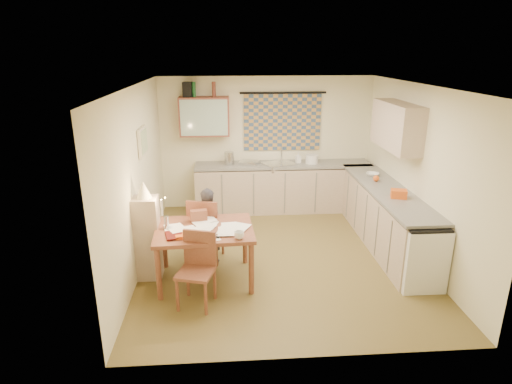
{
  "coord_description": "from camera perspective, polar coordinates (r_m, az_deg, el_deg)",
  "views": [
    {
      "loc": [
        -0.78,
        -5.77,
        2.96
      ],
      "look_at": [
        -0.34,
        0.2,
        0.96
      ],
      "focal_mm": 30.0,
      "sensor_mm": 36.0,
      "label": 1
    }
  ],
  "objects": [
    {
      "name": "orange_bag",
      "position": [
        6.49,
        18.5,
        -0.23
      ],
      "size": [
        0.26,
        0.22,
        0.12
      ],
      "primitive_type": "cube",
      "rotation": [
        0.0,
        0.0,
        -0.3
      ],
      "color": "#E05918",
      "rests_on": "counter_right"
    },
    {
      "name": "eyeglasses",
      "position": [
        5.32,
        -5.58,
        -6.04
      ],
      "size": [
        0.13,
        0.06,
        0.02
      ],
      "primitive_type": "cube",
      "rotation": [
        0.0,
        0.0,
        -0.1
      ],
      "color": "black",
      "rests_on": "dining_table"
    },
    {
      "name": "curtain_rod",
      "position": [
        8.08,
        3.63,
        13.07
      ],
      "size": [
        1.6,
        0.04,
        0.04
      ],
      "primitive_type": "cylinder",
      "rotation": [
        0.0,
        1.57,
        0.0
      ],
      "color": "black",
      "rests_on": "wall_back"
    },
    {
      "name": "bottle_brown",
      "position": [
        7.88,
        -5.64,
        13.47
      ],
      "size": [
        0.09,
        0.09,
        0.26
      ],
      "primitive_type": "cylinder",
      "rotation": [
        0.0,
        0.0,
        -0.26
      ],
      "color": "brown",
      "rests_on": "wall_cabinet"
    },
    {
      "name": "framed_print",
      "position": [
        6.41,
        -14.89,
        6.55
      ],
      "size": [
        0.04,
        0.5,
        0.4
      ],
      "primitive_type": "cube",
      "color": "beige",
      "rests_on": "wall_left"
    },
    {
      "name": "counter_back",
      "position": [
        8.19,
        3.58,
        0.63
      ],
      "size": [
        3.3,
        0.62,
        0.92
      ],
      "color": "tan",
      "rests_on": "floor"
    },
    {
      "name": "candle",
      "position": [
        5.58,
        -12.45,
        -2.07
      ],
      "size": [
        0.03,
        0.03,
        0.22
      ],
      "primitive_type": "cylinder",
      "rotation": [
        0.0,
        0.0,
        0.07
      ],
      "color": "white",
      "rests_on": "dining_table"
    },
    {
      "name": "upper_cabinet_right",
      "position": [
        6.92,
        18.23,
        8.37
      ],
      "size": [
        0.34,
        1.3,
        0.7
      ],
      "primitive_type": "cube",
      "color": "tan",
      "rests_on": "wall_right"
    },
    {
      "name": "wall_cabinet_glass",
      "position": [
        7.77,
        -6.95,
        9.8
      ],
      "size": [
        0.84,
        0.02,
        0.64
      ],
      "primitive_type": "cube",
      "color": "#99B2A5",
      "rests_on": "wall_back"
    },
    {
      "name": "wall_front",
      "position": [
        3.98,
        7.58,
        -7.12
      ],
      "size": [
        4.0,
        0.02,
        2.5
      ],
      "primitive_type": "cube",
      "color": "beige",
      "rests_on": "floor"
    },
    {
      "name": "soap_bottle",
      "position": [
        8.12,
        5.65,
        4.59
      ],
      "size": [
        0.13,
        0.13,
        0.2
      ],
      "primitive_type": "imported",
      "rotation": [
        0.0,
        0.0,
        0.23
      ],
      "color": "white",
      "rests_on": "counter_back"
    },
    {
      "name": "bottle_green",
      "position": [
        7.9,
        -8.29,
        13.38
      ],
      "size": [
        0.09,
        0.09,
        0.26
      ],
      "primitive_type": "cylinder",
      "rotation": [
        0.0,
        0.0,
        0.3
      ],
      "color": "#195926",
      "rests_on": "wall_cabinet"
    },
    {
      "name": "papers",
      "position": [
        5.58,
        -6.82,
        -4.81
      ],
      "size": [
        1.16,
        0.94,
        0.03
      ],
      "rotation": [
        0.0,
        0.0,
        0.05
      ],
      "color": "white",
      "rests_on": "dining_table"
    },
    {
      "name": "speaker",
      "position": [
        7.9,
        -9.1,
        13.35
      ],
      "size": [
        0.18,
        0.21,
        0.26
      ],
      "primitive_type": "cube",
      "rotation": [
        0.0,
        0.0,
        -0.09
      ],
      "color": "black",
      "rests_on": "wall_cabinet"
    },
    {
      "name": "mixing_bowl",
      "position": [
        8.12,
        7.46,
        4.39
      ],
      "size": [
        0.25,
        0.25,
        0.16
      ],
      "primitive_type": "cylinder",
      "rotation": [
        0.0,
        0.0,
        -0.03
      ],
      "color": "white",
      "rests_on": "counter_back"
    },
    {
      "name": "book",
      "position": [
        5.52,
        -11.19,
        -5.37
      ],
      "size": [
        0.24,
        0.29,
        0.02
      ],
      "primitive_type": "imported",
      "rotation": [
        0.0,
        0.0,
        0.12
      ],
      "color": "#E05918",
      "rests_on": "dining_table"
    },
    {
      "name": "ceiling",
      "position": [
        5.84,
        3.62,
        14.05
      ],
      "size": [
        4.0,
        4.5,
        0.02
      ],
      "primitive_type": "cube",
      "color": "white",
      "rests_on": "floor"
    },
    {
      "name": "letter_rack",
      "position": [
        5.81,
        -7.63,
        -3.16
      ],
      "size": [
        0.23,
        0.14,
        0.16
      ],
      "primitive_type": "cube",
      "rotation": [
        0.0,
        0.0,
        0.19
      ],
      "color": "brown",
      "rests_on": "dining_table"
    },
    {
      "name": "window_blind",
      "position": [
        8.17,
        3.53,
        9.24
      ],
      "size": [
        1.45,
        0.03,
        1.05
      ],
      "primitive_type": "cube",
      "color": "#334C6E",
      "rests_on": "wall_back"
    },
    {
      "name": "counter_right",
      "position": [
        7.05,
        16.74,
        -3.15
      ],
      "size": [
        0.62,
        2.95,
        0.92
      ],
      "color": "tan",
      "rests_on": "floor"
    },
    {
      "name": "tap",
      "position": [
        8.19,
        3.43,
        5.07
      ],
      "size": [
        0.04,
        0.04,
        0.28
      ],
      "primitive_type": "cylinder",
      "rotation": [
        0.0,
        0.0,
        -0.32
      ],
      "color": "silver",
      "rests_on": "counter_back"
    },
    {
      "name": "person",
      "position": [
        6.16,
        -6.41,
        -4.49
      ],
      "size": [
        0.53,
        0.45,
        1.13
      ],
      "primitive_type": "imported",
      "rotation": [
        0.0,
        0.0,
        2.92
      ],
      "color": "black",
      "rests_on": "floor"
    },
    {
      "name": "dining_table",
      "position": [
        5.77,
        -6.79,
        -8.21
      ],
      "size": [
        1.3,
        1.02,
        0.75
      ],
      "rotation": [
        0.0,
        0.0,
        0.05
      ],
      "color": "brown",
      "rests_on": "floor"
    },
    {
      "name": "orange_box",
      "position": [
        5.35,
        -10.04,
        -5.95
      ],
      "size": [
        0.13,
        0.1,
        0.04
      ],
      "primitive_type": "cube",
      "rotation": [
        0.0,
        0.0,
        0.19
      ],
      "color": "#E05918",
      "rests_on": "dining_table"
    },
    {
      "name": "candle_holder",
      "position": [
        5.63,
        -11.83,
        -4.04
      ],
      "size": [
        0.07,
        0.07,
        0.18
      ],
      "primitive_type": "cylinder",
      "rotation": [
        0.0,
        0.0,
        -0.12
      ],
      "color": "silver",
      "rests_on": "dining_table"
    },
    {
      "name": "wall_cabinet",
      "position": [
        7.94,
        -6.9,
        9.98
      ],
      "size": [
        0.9,
        0.34,
        0.7
      ],
      "primitive_type": "cube",
      "color": "brown",
      "rests_on": "wall_back"
    },
    {
      "name": "shelf_stand",
      "position": [
        5.9,
        -14.23,
        -5.99
      ],
      "size": [
        0.32,
        0.3,
        1.14
      ],
      "primitive_type": "cube",
      "color": "tan",
      "rests_on": "floor"
    },
    {
      "name": "fruit_orange",
      "position": [
        7.2,
        15.73,
        1.76
      ],
      "size": [
        0.1,
        0.1,
        0.1
      ],
      "primitive_type": "sphere",
      "color": "#E05918",
      "rests_on": "counter_right"
    },
    {
      "name": "wall_right",
      "position": [
        6.63,
        20.89,
        2.32
      ],
      "size": [
        0.02,
        4.5,
        2.5
      ],
      "primitive_type": "cube",
      "color": "beige",
      "rests_on": "floor"
    },
    {
      "name": "lampshade",
      "position": [
        5.66,
        -14.77,
        0.3
      ],
      "size": [
        0.2,
        0.2,
        0.22
      ],
      "primitive_type": "cone",
      "color": "beige",
      "rests_on": "shelf_stand"
    },
    {
      "name": "wall_left",
      "position": [
        6.14,
        -15.56,
        1.65
      ],
      "size": [
        0.02,
        4.5,
        2.5
      ],
      "primitive_type": "cube",
      "color": "beige",
      "rests_on": "floor"
    },
    {
      "name": "floor",
      "position": [
        6.53,
        3.17,
        -8.56
      ],
      "size": [
        4.0,
        4.5,
        0.02
      ],
      "primitive_type": "cube",
      "color": "brown",
      "rests_on": "ground"
    },
    {
      "name": "wall_back",
      "position": [
        8.25,
        1.36,
        6.53
      ],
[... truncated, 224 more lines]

